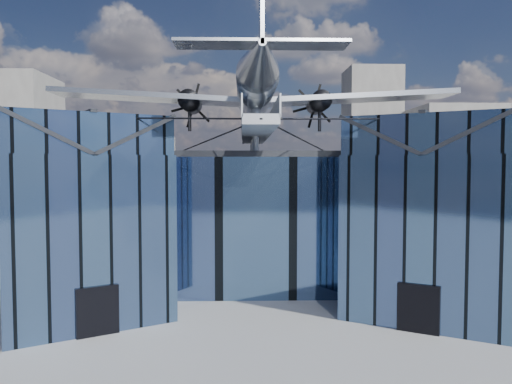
{
  "coord_description": "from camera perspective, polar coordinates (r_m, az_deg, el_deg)",
  "views": [
    {
      "loc": [
        -0.87,
        -30.44,
        8.9
      ],
      "look_at": [
        0.0,
        2.0,
        7.2
      ],
      "focal_mm": 35.0,
      "sensor_mm": 36.0,
      "label": 1
    }
  ],
  "objects": [
    {
      "name": "museum",
      "position": [
        36.42,
        -0.16,
        -2.3
      ],
      "size": [
        32.88,
        24.5,
        17.6
      ],
      "color": "#415C86",
      "rests_on": "ground"
    },
    {
      "name": "bg_towers",
      "position": [
        80.97,
        0.1,
        3.78
      ],
      "size": [
        77.0,
        24.5,
        26.0
      ],
      "color": "gray",
      "rests_on": "ground"
    },
    {
      "name": "ground_plane",
      "position": [
        31.73,
        0.1,
        -13.29
      ],
      "size": [
        120.0,
        120.0,
        0.0
      ],
      "primitive_type": "plane",
      "color": "gray"
    }
  ]
}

